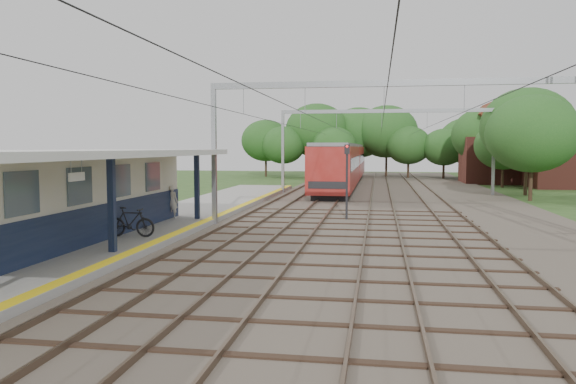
# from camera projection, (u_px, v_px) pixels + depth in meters

# --- Properties ---
(ground) EXTENTS (160.00, 160.00, 0.00)m
(ground) POSITION_uv_depth(u_px,v_px,m) (238.00, 325.00, 12.25)
(ground) COLOR #2D4C1E
(ground) RESTS_ON ground
(ballast_bed) EXTENTS (18.00, 90.00, 0.10)m
(ballast_bed) POSITION_uv_depth(u_px,v_px,m) (392.00, 200.00, 41.13)
(ballast_bed) COLOR #473D33
(ballast_bed) RESTS_ON ground
(platform) EXTENTS (5.00, 52.00, 0.35)m
(platform) POSITION_uv_depth(u_px,v_px,m) (159.00, 224.00, 27.21)
(platform) COLOR gray
(platform) RESTS_ON ground
(yellow_stripe) EXTENTS (0.45, 52.00, 0.01)m
(yellow_stripe) POSITION_uv_depth(u_px,v_px,m) (204.00, 221.00, 26.84)
(yellow_stripe) COLOR yellow
(yellow_stripe) RESTS_ON platform
(station_building) EXTENTS (3.41, 18.00, 3.40)m
(station_building) POSITION_uv_depth(u_px,v_px,m) (48.00, 198.00, 20.39)
(station_building) COLOR beige
(station_building) RESTS_ON platform
(canopy) EXTENTS (6.40, 20.00, 3.44)m
(canopy) POSITION_uv_depth(u_px,v_px,m) (59.00, 154.00, 19.11)
(canopy) COLOR #131E3C
(canopy) RESTS_ON platform
(rail_tracks) EXTENTS (11.80, 88.00, 0.15)m
(rail_tracks) POSITION_uv_depth(u_px,v_px,m) (358.00, 198.00, 41.52)
(rail_tracks) COLOR brown
(rail_tracks) RESTS_ON ballast_bed
(catenary_system) EXTENTS (17.22, 88.00, 7.00)m
(catenary_system) POSITION_uv_depth(u_px,v_px,m) (385.00, 122.00, 36.16)
(catenary_system) COLOR gray
(catenary_system) RESTS_ON ground
(tree_band) EXTENTS (31.72, 30.88, 8.82)m
(tree_band) POSITION_uv_depth(u_px,v_px,m) (386.00, 139.00, 67.46)
(tree_band) COLOR #382619
(tree_band) RESTS_ON ground
(house_near) EXTENTS (7.00, 6.12, 7.89)m
(house_near) POSITION_uv_depth(u_px,v_px,m) (568.00, 157.00, 53.93)
(house_near) COLOR brown
(house_near) RESTS_ON ground
(house_far) EXTENTS (8.00, 6.12, 8.66)m
(house_far) POSITION_uv_depth(u_px,v_px,m) (501.00, 154.00, 60.62)
(house_far) COLOR brown
(house_far) RESTS_ON ground
(person) EXTENTS (0.65, 0.48, 1.66)m
(person) POSITION_uv_depth(u_px,v_px,m) (172.00, 202.00, 28.07)
(person) COLOR beige
(person) RESTS_ON platform
(bicycle) EXTENTS (1.98, 0.60, 1.19)m
(bicycle) POSITION_uv_depth(u_px,v_px,m) (131.00, 222.00, 22.16)
(bicycle) COLOR black
(bicycle) RESTS_ON platform
(train) EXTENTS (3.15, 39.20, 4.12)m
(train) POSITION_uv_depth(u_px,v_px,m) (345.00, 163.00, 57.85)
(train) COLOR black
(train) RESTS_ON ballast_bed
(signal_post) EXTENTS (0.30, 0.26, 4.04)m
(signal_post) POSITION_uv_depth(u_px,v_px,m) (347.00, 174.00, 29.43)
(signal_post) COLOR black
(signal_post) RESTS_ON ground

